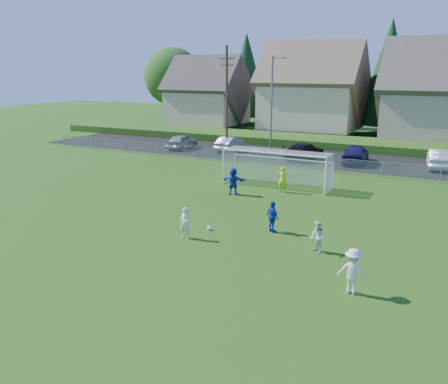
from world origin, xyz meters
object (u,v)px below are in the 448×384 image
Objects in this scene: car_d at (304,151)px; car_f at (439,159)px; soccer_goal at (278,163)px; car_e at (356,154)px; player_white_b at (318,237)px; goalkeeper at (282,179)px; player_white_c at (353,271)px; player_white_a at (185,223)px; soccer_ball at (209,228)px; player_blue_a at (273,217)px; car_a at (182,142)px; car_b at (230,143)px; player_blue_b at (233,181)px.

car_f is at bearing -167.21° from car_d.
car_e is at bearing 74.39° from soccer_goal.
goalkeeper is at bearing 160.17° from player_white_b.
player_white_b is at bearing 74.28° from car_f.
player_white_b is 3.94m from player_white_c.
car_e reaches higher than player_white_a.
player_white_a is 22.53m from car_d.
soccer_ball is 0.05× the size of car_f.
soccer_goal is at bearing 43.77° from car_f.
player_blue_a is at bearing -43.79° from player_white_c.
player_white_a is 8.61m from player_white_c.
soccer_ball is 8.91m from goalkeeper.
player_white_c is 33.38m from car_a.
player_white_b is 0.84× the size of player_white_c.
car_d is at bearing -1.48° from car_f.
car_d is (8.03, -1.18, 0.04)m from car_b.
car_a is 0.84× the size of car_d.
player_blue_b is (-4.93, 5.65, 0.09)m from player_blue_a.
car_b is at bearing 166.09° from player_white_b.
soccer_goal reaches higher than player_blue_b.
player_white_a is 25.41m from car_f.
car_d is 1.05× the size of car_f.
player_white_a is at bearing 85.43° from goalkeeper.
player_white_a is at bearing 90.96° from player_blue_b.
player_blue_b is (-7.68, 7.30, 0.16)m from player_white_b.
player_blue_a reaches higher than player_white_a.
car_f is at bearing -136.15° from player_blue_b.
car_a is at bearing 7.74° from car_d.
goalkeeper is at bearing -59.11° from player_white_c.
goalkeeper is 16.89m from car_b.
car_e is at bearing 82.89° from soccer_ball.
soccer_goal reaches higher than car_e.
player_blue_b reaches higher than soccer_ball.
player_white_b is 0.82× the size of player_blue_b.
soccer_ball is 0.03× the size of soccer_goal.
goalkeeper is at bearing -38.71° from player_blue_a.
car_d is at bearing -42.05° from player_blue_a.
car_e is at bearing -98.61° from goalkeeper.
car_a is at bearing -37.14° from goalkeeper.
soccer_goal reaches higher than player_blue_a.
player_blue_b is at bearing 114.21° from car_b.
player_white_b is at bearing 131.39° from car_a.
car_a is at bearing 143.82° from soccer_goal.
player_blue_b reaches higher than car_b.
car_a reaches higher than soccer_ball.
car_d is at bearing -3.30° from car_e.
car_b is (-10.47, 13.25, -0.15)m from goalkeeper.
player_white_c is 25.36m from car_e.
car_b is 0.88× the size of car_f.
soccer_ball is 0.04× the size of car_d.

